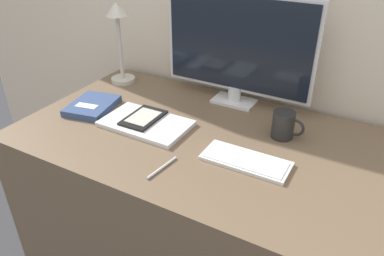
{
  "coord_description": "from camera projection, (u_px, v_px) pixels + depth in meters",
  "views": [
    {
      "loc": [
        0.54,
        -0.91,
        1.47
      ],
      "look_at": [
        -0.01,
        0.07,
        0.81
      ],
      "focal_mm": 35.0,
      "sensor_mm": 36.0,
      "label": 1
    }
  ],
  "objects": [
    {
      "name": "desk",
      "position": [
        201.0,
        212.0,
        1.57
      ],
      "size": [
        1.37,
        0.79,
        0.75
      ],
      "color": "brown",
      "rests_on": "ground_plane"
    },
    {
      "name": "monitor",
      "position": [
        238.0,
        48.0,
        1.5
      ],
      "size": [
        0.63,
        0.11,
        0.46
      ],
      "color": "silver",
      "rests_on": "desk"
    },
    {
      "name": "keyboard",
      "position": [
        246.0,
        161.0,
        1.23
      ],
      "size": [
        0.29,
        0.12,
        0.01
      ],
      "color": "silver",
      "rests_on": "desk"
    },
    {
      "name": "laptop",
      "position": [
        146.0,
        124.0,
        1.44
      ],
      "size": [
        0.34,
        0.21,
        0.02
      ],
      "color": "silver",
      "rests_on": "desk"
    },
    {
      "name": "ereader",
      "position": [
        143.0,
        118.0,
        1.45
      ],
      "size": [
        0.12,
        0.18,
        0.01
      ],
      "color": "black",
      "rests_on": "laptop"
    },
    {
      "name": "desk_lamp",
      "position": [
        119.0,
        33.0,
        1.69
      ],
      "size": [
        0.11,
        0.11,
        0.38
      ],
      "color": "#BCB7AD",
      "rests_on": "desk"
    },
    {
      "name": "notebook",
      "position": [
        92.0,
        106.0,
        1.56
      ],
      "size": [
        0.2,
        0.24,
        0.03
      ],
      "color": "#334775",
      "rests_on": "desk"
    },
    {
      "name": "coffee_mug",
      "position": [
        284.0,
        125.0,
        1.34
      ],
      "size": [
        0.12,
        0.08,
        0.1
      ],
      "color": "black",
      "rests_on": "desk"
    },
    {
      "name": "pen",
      "position": [
        162.0,
        168.0,
        1.2
      ],
      "size": [
        0.03,
        0.14,
        0.01
      ],
      "color": "silver",
      "rests_on": "desk"
    }
  ]
}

